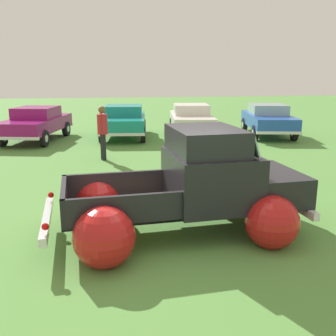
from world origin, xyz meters
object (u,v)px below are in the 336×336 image
at_px(show_car_2, 191,119).
at_px(show_car_3, 268,119).
at_px(show_car_0, 36,122).
at_px(vintage_pickup_truck, 196,192).
at_px(show_car_1, 124,120).
at_px(spectator_0, 103,129).

relative_size(show_car_2, show_car_3, 0.97).
xyz_separation_m(show_car_2, show_car_3, (3.51, -0.57, 0.00)).
height_order(show_car_0, show_car_3, same).
height_order(vintage_pickup_truck, show_car_3, vintage_pickup_truck).
xyz_separation_m(show_car_1, show_car_3, (6.62, -0.52, -0.00)).
bearing_deg(vintage_pickup_truck, spectator_0, 100.54).
xyz_separation_m(show_car_1, show_car_2, (3.11, 0.05, -0.00)).
bearing_deg(spectator_0, show_car_2, -143.62).
bearing_deg(spectator_0, show_car_1, -113.96).
height_order(vintage_pickup_truck, spectator_0, vintage_pickup_truck).
bearing_deg(show_car_2, spectator_0, -34.01).
relative_size(show_car_0, show_car_3, 1.00).
bearing_deg(show_car_0, vintage_pickup_truck, 35.83).
relative_size(show_car_3, spectator_0, 2.55).
xyz_separation_m(show_car_1, spectator_0, (-0.91, -4.59, 0.25)).
relative_size(show_car_0, spectator_0, 2.55).
distance_m(vintage_pickup_truck, show_car_1, 11.02).
bearing_deg(show_car_2, show_car_3, 87.75).
height_order(show_car_1, show_car_2, same).
distance_m(vintage_pickup_truck, show_car_0, 11.61).
height_order(vintage_pickup_truck, show_car_0, vintage_pickup_truck).
distance_m(show_car_1, spectator_0, 4.69).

